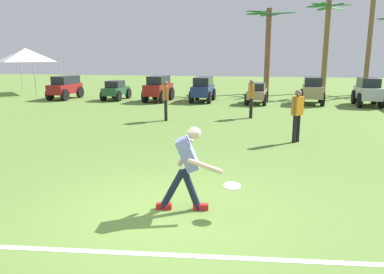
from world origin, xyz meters
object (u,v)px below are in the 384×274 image
Objects in this scene: parked_car_slot_a at (65,87)px; parked_car_slot_d at (203,88)px; frisbee_thrower at (187,164)px; parked_car_slot_b at (116,90)px; frisbee_in_flight at (232,186)px; event_tent at (26,55)px; teammate_midfield at (251,95)px; palm_tree_right_of_centre at (371,29)px; parked_car_slot_g at (368,91)px; parked_car_slot_f at (312,90)px; parked_car_slot_c at (159,88)px; palm_tree_left_of_centre at (326,38)px; teammate_deep at (166,97)px; palm_tree_far_left at (268,43)px; parked_car_slot_e at (257,93)px; teammate_near_sideline at (297,111)px.

parked_car_slot_a is 8.15m from parked_car_slot_d.
parked_car_slot_b is at bearing 116.23° from frisbee_thrower.
event_tent reaches higher than frisbee_in_flight.
teammate_midfield is 0.22× the size of palm_tree_right_of_centre.
parked_car_slot_g is (16.65, 0.07, 0.02)m from parked_car_slot_a.
frisbee_thrower is at bearing -103.95° from parked_car_slot_f.
event_tent is at bearing -170.58° from palm_tree_right_of_centre.
palm_tree_left_of_centre reaches higher than parked_car_slot_c.
parked_car_slot_c is 1.01× the size of parked_car_slot_g.
parked_car_slot_b is at bearing 118.37° from frisbee_in_flight.
event_tent is (-11.78, 8.58, 1.59)m from teammate_deep.
teammate_midfield is 7.15m from parked_car_slot_c.
parked_car_slot_c reaches higher than parked_car_slot_d.
palm_tree_far_left is (0.56, 20.48, 2.82)m from frisbee_in_flight.
parked_car_slot_g is at bearing 0.66° from parked_car_slot_c.
parked_car_slot_e is 0.94× the size of parked_car_slot_g.
parked_car_slot_g is at bearing -5.79° from parked_car_slot_f.
palm_tree_left_of_centre is at bearing 77.49° from parked_car_slot_f.
palm_tree_far_left reaches higher than parked_car_slot_g.
palm_tree_left_of_centre is at bearing 36.25° from parked_car_slot_c.
teammate_deep is (-3.33, 8.48, 0.44)m from frisbee_in_flight.
palm_tree_far_left is (-2.38, 5.55, 2.58)m from parked_car_slot_f.
parked_car_slot_c is 8.30m from parked_car_slot_f.
teammate_near_sideline is at bearing -35.91° from parked_car_slot_a.
teammate_near_sideline is at bearing 75.66° from frisbee_in_flight.
teammate_near_sideline is 0.69× the size of parked_car_slot_e.
parked_car_slot_g is at bearing 34.63° from teammate_deep.
frisbee_thrower is 0.44× the size of event_tent.
teammate_deep reaches higher than parked_car_slot_a.
palm_tree_far_left reaches higher than parked_car_slot_c.
frisbee_thrower reaches higher than parked_car_slot_a.
parked_car_slot_d is at bearing 171.49° from parked_car_slot_e.
palm_tree_far_left reaches higher than event_tent.
event_tent reaches higher than teammate_near_sideline.
parked_car_slot_e is at bearing -9.76° from event_tent.
palm_tree_far_left is 0.90× the size of palm_tree_left_of_centre.
teammate_near_sideline reaches higher than parked_car_slot_d.
parked_car_slot_g is 0.39× the size of palm_tree_left_of_centre.
teammate_near_sideline reaches higher than parked_car_slot_c.
teammate_near_sideline is 0.65× the size of parked_car_slot_f.
parked_car_slot_d is (5.08, 0.14, 0.16)m from parked_car_slot_b.
frisbee_thrower is 22.28m from palm_tree_right_of_centre.
teammate_near_sideline is (2.17, 5.47, 0.14)m from frisbee_thrower.
palm_tree_right_of_centre reaches higher than parked_car_slot_e.
parked_car_slot_c is at bearing 137.78° from teammate_midfield.
teammate_deep is 0.28× the size of palm_tree_far_left.
parked_car_slot_b is 0.36× the size of palm_tree_left_of_centre.
teammate_midfield is 0.65× the size of parked_car_slot_d.
frisbee_in_flight is at bearing -52.88° from parked_car_slot_a.
event_tent is (-7.15, 2.31, 1.97)m from parked_car_slot_b.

